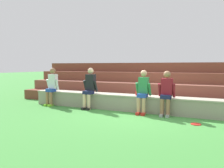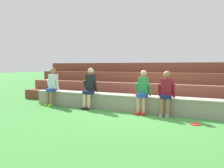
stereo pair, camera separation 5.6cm
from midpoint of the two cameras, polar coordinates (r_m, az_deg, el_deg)
ground_plane at (r=7.31m, az=7.79°, el=-7.40°), size 80.00×80.00×0.00m
stone_seating_wall at (r=7.51m, az=8.43°, el=-4.86°), size 8.74×0.58×0.54m
brick_bleachers at (r=9.59m, az=12.19°, el=-0.85°), size 11.94×2.62×1.65m
person_far_left at (r=8.95m, az=-15.11°, el=-0.31°), size 0.50×0.51×1.43m
person_left_of_center at (r=8.00m, az=-5.89°, el=-0.75°), size 0.51×0.55×1.44m
person_center at (r=7.16m, az=7.58°, el=-1.70°), size 0.48×0.50×1.38m
person_right_of_center at (r=7.01m, az=13.33°, el=-1.89°), size 0.51×0.48×1.36m
plastic_cup_left_end at (r=7.54m, az=5.99°, el=-2.39°), size 0.08×0.08×0.13m
frisbee at (r=6.31m, az=20.17°, el=-9.49°), size 0.26×0.26×0.02m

